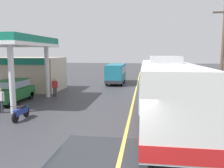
# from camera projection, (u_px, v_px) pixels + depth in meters

# --- Properties ---
(ground) EXTENTS (120.00, 120.00, 0.00)m
(ground) POSITION_uv_depth(u_px,v_px,m) (137.00, 86.00, 26.63)
(ground) COLOR #38383D
(lane_divider_stripe) EXTENTS (0.16, 50.00, 0.01)m
(lane_divider_stripe) POSITION_uv_depth(u_px,v_px,m) (135.00, 94.00, 21.72)
(lane_divider_stripe) COLOR #D8CC4C
(lane_divider_stripe) RESTS_ON ground
(wet_puddle_patch) EXTENTS (3.80, 5.84, 0.01)m
(wet_puddle_patch) POSITION_uv_depth(u_px,v_px,m) (97.00, 168.00, 7.72)
(wet_puddle_patch) COLOR #26282D
(wet_puddle_patch) RESTS_ON ground
(coach_bus_main) EXTENTS (2.60, 11.04, 3.69)m
(coach_bus_main) POSITION_uv_depth(u_px,v_px,m) (165.00, 94.00, 12.16)
(coach_bus_main) COLOR white
(coach_bus_main) RESTS_ON ground
(gas_station_roadside) EXTENTS (9.10, 11.95, 5.10)m
(gas_station_roadside) POSITION_uv_depth(u_px,v_px,m) (17.00, 66.00, 21.82)
(gas_station_roadside) COLOR #147259
(gas_station_roadside) RESTS_ON ground
(car_at_pump) EXTENTS (1.70, 4.20, 1.82)m
(car_at_pump) POSITION_uv_depth(u_px,v_px,m) (13.00, 90.00, 17.92)
(car_at_pump) COLOR #1E602D
(car_at_pump) RESTS_ON ground
(minibus_opposing_lane) EXTENTS (2.04, 6.13, 2.44)m
(minibus_opposing_lane) POSITION_uv_depth(u_px,v_px,m) (116.00, 72.00, 28.92)
(minibus_opposing_lane) COLOR teal
(minibus_opposing_lane) RESTS_ON ground
(motorcycle_parked_forecourt) EXTENTS (0.55, 1.80, 0.92)m
(motorcycle_parked_forecourt) POSITION_uv_depth(u_px,v_px,m) (21.00, 112.00, 13.35)
(motorcycle_parked_forecourt) COLOR black
(motorcycle_parked_forecourt) RESTS_ON ground
(pedestrian_near_pump) EXTENTS (0.55, 0.22, 1.66)m
(pedestrian_near_pump) POSITION_uv_depth(u_px,v_px,m) (0.00, 99.00, 14.72)
(pedestrian_near_pump) COLOR #33333F
(pedestrian_near_pump) RESTS_ON ground
(pedestrian_by_shop) EXTENTS (0.55, 0.22, 1.66)m
(pedestrian_by_shop) POSITION_uv_depth(u_px,v_px,m) (55.00, 86.00, 20.31)
(pedestrian_by_shop) COLOR #33333F
(pedestrian_by_shop) RESTS_ON ground
(car_trailing_behind_bus) EXTENTS (1.70, 4.20, 1.82)m
(car_trailing_behind_bus) POSITION_uv_depth(u_px,v_px,m) (156.00, 77.00, 27.65)
(car_trailing_behind_bus) COLOR #1E602D
(car_trailing_behind_bus) RESTS_ON ground
(utility_pole_roadside) EXTENTS (1.80, 0.24, 7.53)m
(utility_pole_roadside) POSITION_uv_depth(u_px,v_px,m) (223.00, 52.00, 17.79)
(utility_pole_roadside) COLOR brown
(utility_pole_roadside) RESTS_ON ground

